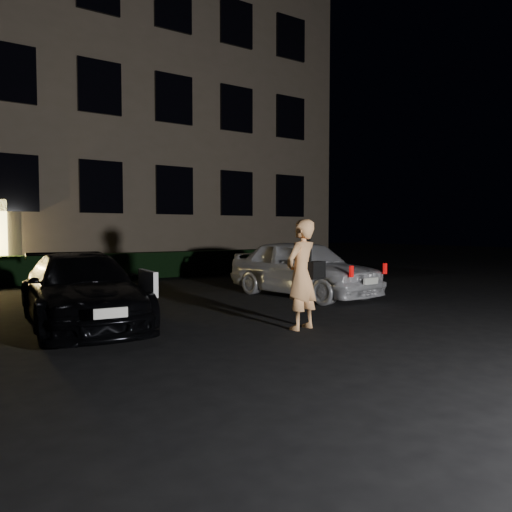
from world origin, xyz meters
TOP-DOWN VIEW (x-y plane):
  - ground at (0.00, 0.00)m, footprint 80.00×80.00m
  - building at (-0.00, 14.99)m, footprint 20.00×8.11m
  - hedge at (0.00, 10.50)m, footprint 15.00×0.70m
  - sedan at (-2.76, 3.15)m, footprint 2.07×4.32m
  - hatch at (2.66, 3.91)m, footprint 2.06×4.21m
  - man at (0.08, 0.82)m, footprint 0.81×0.58m

SIDE VIEW (x-z plane):
  - ground at x=0.00m, z-range 0.00..0.00m
  - hedge at x=0.00m, z-range 0.00..0.85m
  - sedan at x=-2.76m, z-range 0.00..1.20m
  - hatch at x=2.66m, z-range 0.00..1.38m
  - man at x=0.08m, z-range 0.00..1.78m
  - building at x=0.00m, z-range 0.00..12.00m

